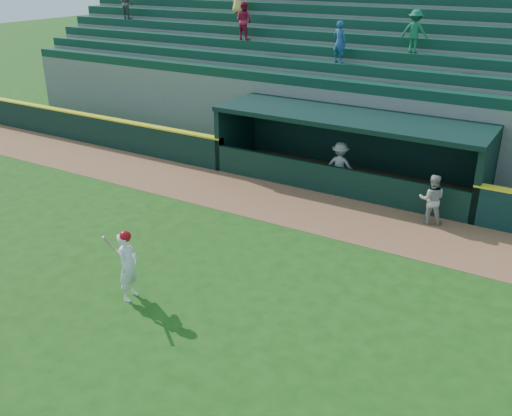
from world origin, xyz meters
name	(u,v)px	position (x,y,z in m)	size (l,w,h in m)	color
ground	(223,278)	(0.00, 0.00, 0.00)	(120.00, 120.00, 0.00)	#1C4A12
warning_track	(310,210)	(0.00, 4.90, 0.01)	(40.00, 3.00, 0.01)	brown
field_wall_left	(76,126)	(-12.25, 6.55, 0.60)	(15.50, 0.30, 1.20)	black
wall_stripe_left	(74,112)	(-12.25, 6.55, 1.23)	(15.50, 0.32, 0.06)	yellow
dugout_player_front	(432,199)	(3.49, 5.90, 0.77)	(0.75, 0.58, 1.54)	#AAAAA5
dugout_player_inside	(340,166)	(0.00, 7.14, 0.82)	(1.06, 0.61, 1.65)	#AAAAA5
dugout	(351,144)	(0.00, 8.00, 1.36)	(9.40, 2.80, 2.46)	slate
stands	(396,91)	(0.01, 12.57, 2.40)	(34.50, 6.25, 7.58)	slate
batter_at_plate	(128,265)	(-1.33, -1.87, 0.87)	(0.50, 0.82, 1.74)	white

